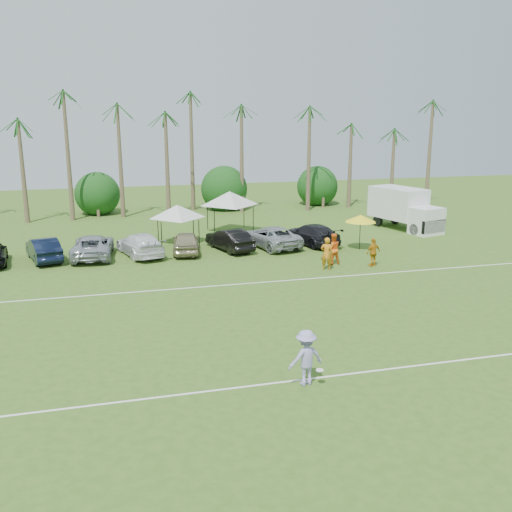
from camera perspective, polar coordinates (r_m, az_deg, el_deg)
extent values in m
plane|color=#3A5C1B|center=(18.86, 3.30, -15.27)|extent=(120.00, 120.00, 0.00)
cube|color=white|center=(20.54, 1.53, -12.62)|extent=(80.00, 0.10, 0.01)
cube|color=white|center=(31.44, -4.62, -3.04)|extent=(80.00, 0.10, 0.01)
cone|color=brown|center=(54.19, -22.22, 8.57)|extent=(0.44, 0.44, 10.00)
cone|color=brown|center=(53.80, -18.00, 9.43)|extent=(0.44, 0.44, 11.00)
cone|color=brown|center=(53.86, -13.59, 8.12)|extent=(0.44, 0.44, 8.00)
cone|color=brown|center=(54.06, -9.34, 8.87)|extent=(0.44, 0.44, 9.00)
cone|color=brown|center=(54.55, -5.12, 9.57)|extent=(0.44, 0.44, 10.00)
cone|color=brown|center=(55.33, -0.98, 10.21)|extent=(0.44, 0.44, 11.00)
cone|color=brown|center=(56.85, 3.99, 8.76)|extent=(0.44, 0.44, 8.00)
cone|color=brown|center=(58.60, 8.69, 9.29)|extent=(0.44, 0.44, 9.00)
cone|color=brown|center=(60.71, 13.11, 9.72)|extent=(0.44, 0.44, 10.00)
cone|color=brown|center=(62.64, 16.43, 10.10)|extent=(0.44, 0.44, 11.00)
cylinder|color=brown|center=(55.27, -15.50, 4.69)|extent=(0.30, 0.30, 1.40)
sphere|color=#113F14|center=(55.11, -15.58, 5.81)|extent=(4.00, 4.00, 4.00)
cylinder|color=brown|center=(56.38, -3.18, 5.35)|extent=(0.30, 0.30, 1.40)
sphere|color=#113F14|center=(56.23, -3.20, 6.46)|extent=(4.00, 4.00, 4.00)
cylinder|color=brown|center=(59.19, 6.38, 5.70)|extent=(0.30, 0.30, 1.40)
sphere|color=#113F14|center=(59.04, 6.41, 6.76)|extent=(4.00, 4.00, 4.00)
imported|color=orange|center=(34.70, 7.08, 0.24)|extent=(0.86, 0.73, 2.00)
imported|color=orange|center=(36.02, 7.70, 0.72)|extent=(0.98, 0.78, 1.97)
imported|color=orange|center=(35.98, 11.65, 0.38)|extent=(1.13, 0.73, 1.78)
cube|color=white|center=(48.65, 14.01, 5.18)|extent=(3.68, 5.12, 2.51)
cube|color=white|center=(46.62, 16.70, 3.38)|extent=(2.71, 2.37, 2.10)
cube|color=black|center=(46.18, 17.35, 2.85)|extent=(2.30, 0.92, 1.00)
cube|color=#E5590C|center=(49.60, 15.03, 4.75)|extent=(0.46, 1.55, 0.90)
cylinder|color=black|center=(46.14, 15.61, 2.58)|extent=(0.54, 0.95, 0.90)
cylinder|color=black|center=(47.59, 17.29, 2.80)|extent=(0.54, 0.95, 0.90)
cylinder|color=black|center=(49.08, 12.08, 3.46)|extent=(0.54, 0.95, 0.90)
cylinder|color=black|center=(50.44, 13.76, 3.65)|extent=(0.54, 0.95, 0.90)
cylinder|color=black|center=(40.38, -9.43, 2.05)|extent=(0.06, 0.06, 1.90)
cylinder|color=black|center=(40.70, -5.72, 2.26)|extent=(0.06, 0.06, 1.90)
cylinder|color=black|center=(42.96, -9.78, 2.75)|extent=(0.06, 0.06, 1.90)
cylinder|color=black|center=(43.26, -6.28, 2.95)|extent=(0.06, 0.06, 1.90)
pyramid|color=silver|center=(41.47, -7.89, 5.08)|extent=(4.10, 4.10, 0.95)
cylinder|color=black|center=(43.74, -4.18, 3.31)|extent=(0.06, 0.06, 2.18)
cylinder|color=black|center=(44.40, -0.28, 3.51)|extent=(0.06, 0.06, 2.18)
cylinder|color=black|center=(46.71, -4.88, 3.99)|extent=(0.06, 0.06, 2.18)
cylinder|color=black|center=(47.32, -1.21, 4.17)|extent=(0.06, 0.06, 2.18)
pyramid|color=silver|center=(45.18, -2.67, 6.47)|extent=(4.70, 4.70, 1.09)
cylinder|color=black|center=(40.18, 10.35, 2.17)|extent=(0.05, 0.05, 2.20)
cone|color=yellow|center=(39.98, 10.42, 3.72)|extent=(2.20, 2.20, 0.50)
imported|color=#A398D8|center=(20.15, 5.00, -10.09)|extent=(1.41, 0.98, 2.01)
cylinder|color=white|center=(20.25, 6.39, -11.28)|extent=(0.27, 0.27, 0.03)
imported|color=black|center=(39.12, -20.47, 0.65)|extent=(2.74, 4.79, 1.49)
imported|color=#959AA4|center=(38.95, -16.01, 0.94)|extent=(2.86, 5.54, 1.49)
imported|color=white|center=(38.77, -11.51, 1.15)|extent=(3.35, 5.51, 1.49)
imported|color=gray|center=(38.92, -7.02, 1.38)|extent=(2.32, 4.58, 1.49)
imported|color=black|center=(39.52, -2.65, 1.66)|extent=(2.79, 4.80, 1.49)
imported|color=#979CA1|center=(40.39, 1.54, 1.94)|extent=(3.66, 5.81, 1.49)
imported|color=black|center=(41.41, 5.56, 2.19)|extent=(3.38, 5.52, 1.49)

